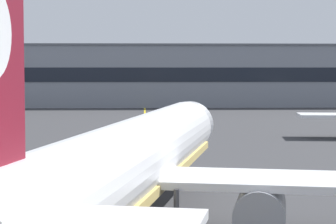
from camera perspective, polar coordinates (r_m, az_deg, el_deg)
taxiway_centreline at (r=47.96m, az=-1.81°, el=-5.74°), size 0.85×180.00×0.01m
airliner_foreground at (r=32.35m, az=-3.33°, el=-4.32°), size 32.30×41.17×11.65m
safety_cone_by_nose_gear at (r=47.84m, az=-0.59°, el=-5.46°), size 0.44×0.44×0.55m
terminal_building at (r=139.12m, az=1.33°, el=3.07°), size 153.71×12.40×12.52m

